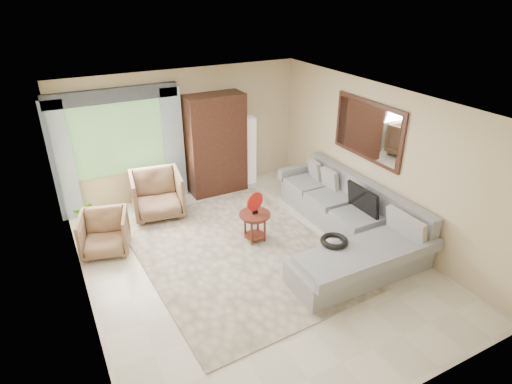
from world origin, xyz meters
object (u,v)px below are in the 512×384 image
potted_plant (90,215)px  coffee_table (255,226)px  tv_screen (363,200)px  armoire (216,144)px  floor_lamp (249,151)px  sectional_sofa (348,225)px  armchair_left (105,233)px  armchair_right (157,194)px

potted_plant → coffee_table: bearing=-35.6°
tv_screen → coffee_table: size_ratio=1.37×
tv_screen → armoire: size_ratio=0.35×
coffee_table → floor_lamp: 2.51m
sectional_sofa → floor_lamp: floor_lamp is taller
potted_plant → armoire: armoire is taller
tv_screen → armchair_left: bearing=158.7°
potted_plant → armoire: bearing=8.7°
potted_plant → armoire: size_ratio=0.26×
armchair_right → potted_plant: size_ratio=1.72×
tv_screen → potted_plant: tv_screen is taller
sectional_sofa → coffee_table: bearing=153.9°
tv_screen → armchair_right: tv_screen is taller
armchair_left → potted_plant: (-0.11, 0.90, -0.07)m
sectional_sofa → armchair_left: size_ratio=4.48×
armoire → armchair_right: bearing=-161.8°
floor_lamp → sectional_sofa: bearing=-81.7°
coffee_table → potted_plant: 3.04m
coffee_table → armchair_left: bearing=159.7°
armchair_left → potted_plant: armchair_left is taller
potted_plant → floor_lamp: size_ratio=0.37×
coffee_table → floor_lamp: bearing=65.4°
armoire → sectional_sofa: bearing=-66.9°
armchair_right → coffee_table: bearing=-45.9°
sectional_sofa → floor_lamp: size_ratio=2.31×
armoire → floor_lamp: (0.80, 0.06, -0.30)m
sectional_sofa → armchair_left: sectional_sofa is taller
armchair_left → armoire: 2.98m
armchair_right → armoire: 1.65m
coffee_table → floor_lamp: floor_lamp is taller
tv_screen → coffee_table: (-1.73, 0.72, -0.44)m
coffee_table → armoire: bearing=84.1°
coffee_table → armchair_right: bearing=125.6°
tv_screen → coffee_table: bearing=157.2°
armchair_left → floor_lamp: 3.67m
sectional_sofa → tv_screen: size_ratio=4.68×
sectional_sofa → tv_screen: bearing=-2.2°
coffee_table → armchair_left: armchair_left is taller
coffee_table → armchair_left: 2.52m
coffee_table → armchair_right: 2.11m
armchair_right → tv_screen: bearing=-31.1°
coffee_table → armchair_right: size_ratio=0.57×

